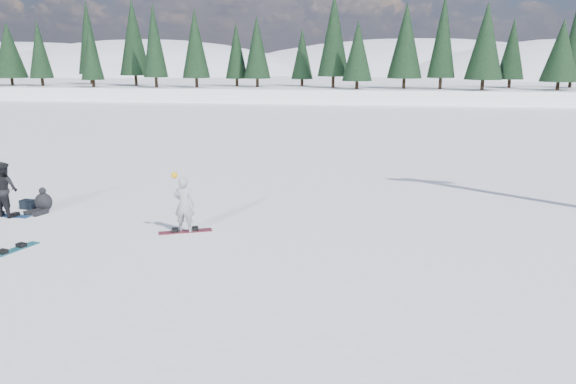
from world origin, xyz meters
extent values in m
plane|color=white|center=(0.00, 0.00, 0.00)|extent=(420.00, 420.00, 0.00)
cube|color=white|center=(0.00, 55.00, -1.00)|extent=(90.00, 14.00, 5.00)
ellipsoid|color=white|center=(-70.00, 170.00, -13.61)|extent=(143.00, 110.00, 49.50)
ellipsoid|color=white|center=(20.00, 200.00, -14.63)|extent=(182.00, 140.00, 53.20)
ellipsoid|color=white|center=(-140.00, 210.00, -14.30)|extent=(169.00, 130.00, 52.00)
ellipsoid|color=white|center=(60.00, 150.00, -12.38)|extent=(117.00, 90.00, 45.00)
cone|color=black|center=(-38.00, 55.00, 5.25)|extent=(3.20, 3.20, 7.50)
cone|color=black|center=(-34.00, 55.00, 5.25)|extent=(3.20, 3.20, 7.50)
cone|color=black|center=(-30.00, 55.00, 5.25)|extent=(3.20, 3.20, 7.50)
cone|color=black|center=(-26.00, 55.00, 5.25)|extent=(3.20, 3.20, 7.50)
cone|color=black|center=(-22.00, 55.00, 5.25)|extent=(3.20, 3.20, 7.50)
cone|color=black|center=(-18.00, 55.00, 5.25)|extent=(3.20, 3.20, 7.50)
cone|color=black|center=(-14.00, 55.00, 5.25)|extent=(3.20, 3.20, 7.50)
cone|color=black|center=(-10.00, 55.00, 5.25)|extent=(3.20, 3.20, 7.50)
cone|color=black|center=(-6.00, 55.00, 5.25)|extent=(3.20, 3.20, 7.50)
cone|color=black|center=(-2.00, 55.00, 5.25)|extent=(3.20, 3.20, 7.50)
cone|color=black|center=(2.00, 55.00, 5.25)|extent=(3.20, 3.20, 7.50)
cone|color=black|center=(6.00, 55.00, 5.25)|extent=(3.20, 3.20, 7.50)
cone|color=black|center=(10.00, 55.00, 5.25)|extent=(3.20, 3.20, 7.50)
cone|color=black|center=(14.00, 55.00, 5.25)|extent=(3.20, 3.20, 7.50)
cone|color=black|center=(18.00, 55.00, 5.25)|extent=(3.20, 3.20, 7.50)
cone|color=black|center=(22.00, 55.00, 5.25)|extent=(3.20, 3.20, 7.50)
cone|color=black|center=(26.00, 55.00, 5.25)|extent=(3.20, 3.20, 7.50)
imported|color=#AEAFB4|center=(2.39, 1.34, 0.81)|extent=(0.60, 0.40, 1.62)
sphere|color=#F7A90D|center=(2.19, 1.22, 1.67)|extent=(0.18, 0.18, 0.18)
imported|color=black|center=(-3.68, 2.05, 0.87)|extent=(1.01, 0.90, 1.73)
ellipsoid|color=black|center=(-2.88, 2.77, 0.31)|extent=(0.71, 0.66, 0.59)
sphere|color=black|center=(-2.88, 2.77, 0.68)|extent=(0.23, 0.23, 0.23)
cube|color=black|center=(-2.74, 2.34, 0.08)|extent=(0.28, 0.54, 0.15)
cube|color=black|center=(-3.02, 2.34, 0.08)|extent=(0.40, 0.52, 0.15)
cube|color=black|center=(-3.58, 2.97, 0.15)|extent=(0.47, 0.33, 0.30)
cube|color=maroon|center=(2.39, 1.34, 0.01)|extent=(1.49, 0.86, 0.03)
cube|color=navy|center=(-3.68, 2.05, 0.01)|extent=(1.52, 0.39, 0.03)
cube|color=teal|center=(-1.46, -0.94, 0.01)|extent=(0.67, 1.52, 0.03)
camera|label=1|loc=(7.70, -13.31, 4.82)|focal=35.00mm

